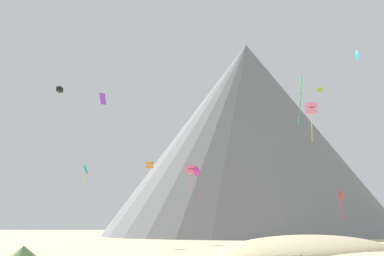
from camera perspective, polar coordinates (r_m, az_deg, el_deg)
dune_foreground_left at (r=54.96m, az=12.44°, el=-13.01°), size 26.27×29.45×3.58m
bush_mid_center at (r=49.93m, az=-17.67°, el=-12.51°), size 2.64×2.64×1.00m
rock_massif at (r=128.44m, az=5.76°, el=-1.58°), size 93.82×93.82×46.68m
kite_orange_low at (r=85.50m, az=-4.58°, el=-3.98°), size 1.18×1.20×1.12m
kite_cyan_mid at (r=72.72m, az=17.30°, el=7.47°), size 0.44×1.41×1.40m
kite_violet_mid at (r=59.76m, az=-9.57°, el=3.11°), size 0.69×0.86×1.37m
kite_magenta_low at (r=75.02m, az=0.59°, el=-4.75°), size 1.28×1.31×5.35m
kite_teal_low at (r=93.24m, az=-11.39°, el=-4.61°), size 1.06×0.74×4.09m
kite_rainbow_low at (r=83.46m, az=-0.08°, el=-4.50°), size 1.79×1.79×3.96m
kite_red_low at (r=77.93m, az=15.78°, el=-7.06°), size 1.12×1.28×4.33m
kite_green_mid at (r=57.63m, az=11.55°, el=4.08°), size 0.61×0.98×5.20m
kite_black_mid at (r=93.18m, az=-14.04°, el=4.04°), size 1.16×1.20×1.00m
kite_pink_mid at (r=74.73m, az=12.69°, el=2.05°), size 1.72×1.72×5.31m
kite_lime_mid at (r=90.33m, az=13.57°, el=4.04°), size 0.99×1.00×0.76m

